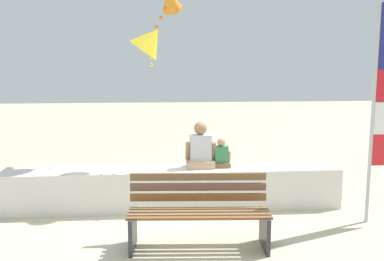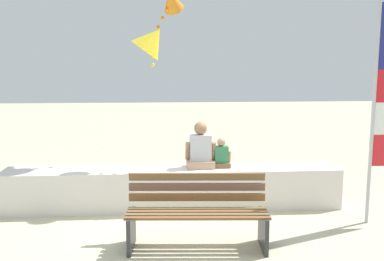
{
  "view_description": "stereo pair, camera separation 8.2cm",
  "coord_description": "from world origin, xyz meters",
  "px_view_note": "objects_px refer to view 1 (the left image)",
  "views": [
    {
      "loc": [
        -0.26,
        -5.68,
        2.27
      ],
      "look_at": [
        0.3,
        0.99,
        1.24
      ],
      "focal_mm": 40.79,
      "sensor_mm": 36.0,
      "label": 1
    },
    {
      "loc": [
        -0.18,
        -5.69,
        2.27
      ],
      "look_at": [
        0.3,
        0.99,
        1.24
      ],
      "focal_mm": 40.79,
      "sensor_mm": 36.0,
      "label": 2
    }
  ],
  "objects_px": {
    "person_child": "(221,156)",
    "kite_yellow": "(150,40)",
    "park_bench": "(199,213)",
    "kite_orange": "(170,0)",
    "flag_banner": "(384,97)",
    "person_adult": "(200,150)"
  },
  "relations": [
    {
      "from": "flag_banner",
      "to": "kite_yellow",
      "type": "bearing_deg",
      "value": 129.49
    },
    {
      "from": "person_child",
      "to": "kite_orange",
      "type": "xyz_separation_m",
      "value": [
        -0.71,
        2.53,
        2.73
      ]
    },
    {
      "from": "person_adult",
      "to": "flag_banner",
      "type": "xyz_separation_m",
      "value": [
        2.47,
        -0.91,
        0.89
      ]
    },
    {
      "from": "flag_banner",
      "to": "kite_orange",
      "type": "height_order",
      "value": "kite_orange"
    },
    {
      "from": "person_adult",
      "to": "kite_yellow",
      "type": "relative_size",
      "value": 0.72
    },
    {
      "from": "park_bench",
      "to": "kite_orange",
      "type": "relative_size",
      "value": 2.02
    },
    {
      "from": "park_bench",
      "to": "kite_yellow",
      "type": "height_order",
      "value": "kite_yellow"
    },
    {
      "from": "person_child",
      "to": "flag_banner",
      "type": "xyz_separation_m",
      "value": [
        2.13,
        -0.91,
        0.99
      ]
    },
    {
      "from": "kite_yellow",
      "to": "person_adult",
      "type": "bearing_deg",
      "value": -75.43
    },
    {
      "from": "park_bench",
      "to": "person_adult",
      "type": "height_order",
      "value": "person_adult"
    },
    {
      "from": "person_child",
      "to": "kite_orange",
      "type": "bearing_deg",
      "value": 105.66
    },
    {
      "from": "kite_orange",
      "to": "kite_yellow",
      "type": "xyz_separation_m",
      "value": [
        -0.41,
        0.51,
        -0.78
      ]
    },
    {
      "from": "person_adult",
      "to": "kite_orange",
      "type": "distance_m",
      "value": 3.67
    },
    {
      "from": "park_bench",
      "to": "kite_orange",
      "type": "distance_m",
      "value": 5.13
    },
    {
      "from": "person_child",
      "to": "flag_banner",
      "type": "bearing_deg",
      "value": -23.17
    },
    {
      "from": "person_child",
      "to": "kite_yellow",
      "type": "relative_size",
      "value": 0.46
    },
    {
      "from": "person_child",
      "to": "flag_banner",
      "type": "height_order",
      "value": "flag_banner"
    },
    {
      "from": "park_bench",
      "to": "person_adult",
      "type": "relative_size",
      "value": 2.43
    },
    {
      "from": "kite_orange",
      "to": "flag_banner",
      "type": "bearing_deg",
      "value": -50.43
    },
    {
      "from": "kite_orange",
      "to": "kite_yellow",
      "type": "relative_size",
      "value": 0.86
    },
    {
      "from": "park_bench",
      "to": "person_child",
      "type": "distance_m",
      "value": 1.67
    },
    {
      "from": "flag_banner",
      "to": "park_bench",
      "type": "bearing_deg",
      "value": -166.74
    }
  ]
}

